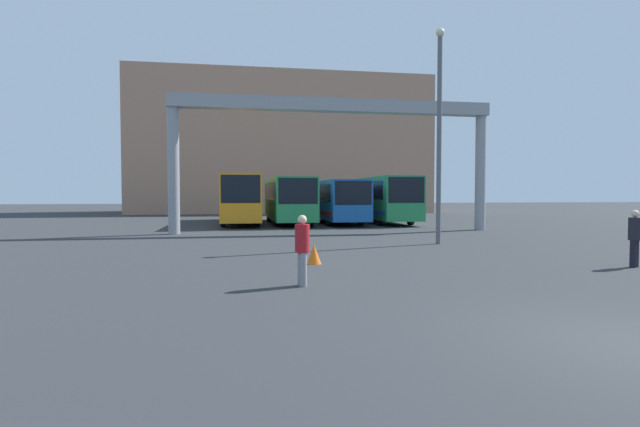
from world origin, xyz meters
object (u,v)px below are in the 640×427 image
at_px(bus_slot_2, 335,199).
at_px(pedestrian_mid_left, 635,237).
at_px(bus_slot_3, 382,197).
at_px(traffic_cone, 314,254).
at_px(lamp_post, 439,128).
at_px(pedestrian_near_right, 302,248).
at_px(bus_slot_0, 239,196).
at_px(bus_slot_1, 288,198).

height_order(bus_slot_2, pedestrian_mid_left, bus_slot_2).
height_order(bus_slot_3, traffic_cone, bus_slot_3).
height_order(bus_slot_2, lamp_post, lamp_post).
bearing_deg(traffic_cone, pedestrian_near_right, -103.70).
xyz_separation_m(bus_slot_3, pedestrian_mid_left, (0.67, -22.23, -0.99)).
distance_m(bus_slot_0, pedestrian_mid_left, 25.60).
distance_m(bus_slot_3, lamp_post, 15.45).
xyz_separation_m(bus_slot_0, pedestrian_near_right, (1.05, -24.38, -1.04)).
height_order(bus_slot_0, bus_slot_3, bus_slot_0).
relative_size(bus_slot_2, lamp_post, 1.20).
distance_m(bus_slot_2, pedestrian_mid_left, 22.80).
xyz_separation_m(bus_slot_3, pedestrian_near_right, (-9.12, -23.44, -1.00)).
height_order(bus_slot_0, traffic_cone, bus_slot_0).
xyz_separation_m(bus_slot_2, pedestrian_mid_left, (4.05, -22.42, -0.85)).
height_order(pedestrian_mid_left, lamp_post, lamp_post).
distance_m(bus_slot_1, pedestrian_near_right, 23.84).
relative_size(bus_slot_1, pedestrian_mid_left, 6.61).
xyz_separation_m(pedestrian_mid_left, traffic_cone, (-8.94, 2.27, -0.58)).
distance_m(bus_slot_3, pedestrian_mid_left, 22.26).
bearing_deg(pedestrian_mid_left, bus_slot_1, -99.33).
distance_m(pedestrian_mid_left, lamp_post, 8.71).
bearing_deg(lamp_post, pedestrian_near_right, -129.51).
bearing_deg(bus_slot_1, bus_slot_2, -1.32).
height_order(bus_slot_1, pedestrian_near_right, bus_slot_1).
xyz_separation_m(bus_slot_1, pedestrian_near_right, (-2.34, -23.70, -0.95)).
relative_size(bus_slot_3, pedestrian_mid_left, 6.28).
xyz_separation_m(bus_slot_1, traffic_cone, (-1.49, -20.23, -1.52)).
relative_size(bus_slot_0, bus_slot_2, 1.14).
height_order(bus_slot_2, pedestrian_near_right, bus_slot_2).
bearing_deg(bus_slot_1, pedestrian_mid_left, -71.69).
xyz_separation_m(pedestrian_mid_left, pedestrian_near_right, (-9.78, -1.21, -0.01)).
xyz_separation_m(bus_slot_2, pedestrian_near_right, (-5.73, -23.63, -0.86)).
height_order(bus_slot_0, bus_slot_1, bus_slot_0).
bearing_deg(pedestrian_near_right, bus_slot_2, -19.75).
distance_m(bus_slot_0, bus_slot_2, 6.82).
distance_m(bus_slot_3, traffic_cone, 21.66).
bearing_deg(pedestrian_near_right, lamp_post, -45.63).
bearing_deg(pedestrian_mid_left, bus_slot_0, -92.58).
bearing_deg(bus_slot_0, bus_slot_2, -6.33).
xyz_separation_m(bus_slot_0, bus_slot_3, (10.17, -0.94, -0.04)).
xyz_separation_m(bus_slot_0, lamp_post, (8.00, -15.95, 2.93)).
relative_size(bus_slot_2, pedestrian_mid_left, 6.51).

